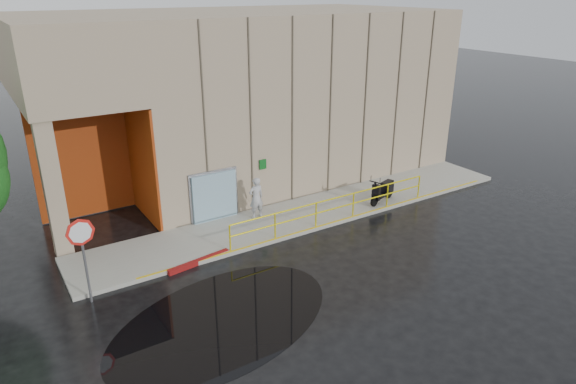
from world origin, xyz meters
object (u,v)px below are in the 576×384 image
Objects in this scene: stop_sign at (82,243)px; person at (256,198)px; red_curb at (199,262)px; scooter at (383,185)px.

person is at bearing 35.44° from stop_sign.
red_curb is (3.74, 0.40, -1.95)m from stop_sign.
red_curb is at bearing 29.56° from person.
stop_sign reaches higher than red_curb.
stop_sign is at bearing -173.88° from red_curb.
scooter is (5.53, -1.53, -0.09)m from person.
stop_sign reaches higher than scooter.
person reaches higher than red_curb.
scooter is 0.76× the size of red_curb.
person is 0.96× the size of scooter.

